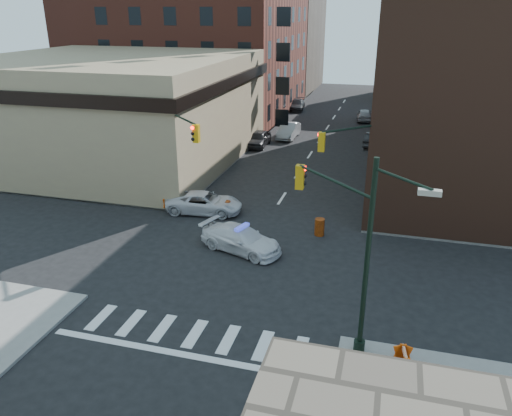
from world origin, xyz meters
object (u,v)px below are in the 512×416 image
Objects in this scene: parked_car_wnear at (258,139)px; pickup at (204,203)px; barrel_bank at (227,208)px; police_car at (241,239)px; barricade_nw_a at (171,203)px; parked_car_enear at (373,139)px; pedestrian_a at (160,193)px; barricade_se_a at (378,374)px; barrel_road at (320,227)px; parked_car_wfar at (289,131)px; pedestrian_b at (131,190)px.

pickup is at bearing -86.40° from parked_car_wnear.
barrel_bank is (1.54, 0.11, -0.24)m from pickup.
police_car is 4.55× the size of barricade_nw_a.
parked_car_enear is 24.74m from pedestrian_a.
pickup is 4.47× the size of barricade_se_a.
pedestrian_a is at bearing 172.29° from barrel_road.
parked_car_wfar reaches higher than police_car.
barrel_road is (13.51, -1.71, -0.48)m from pedestrian_b.
barricade_se_a reaches higher than barricade_nw_a.
barrel_road is 13.11m from barricade_se_a.
pickup is 4.72× the size of barricade_nw_a.
pickup is 3.23m from pedestrian_a.
parked_car_wfar is at bearing 91.10° from barrel_bank.
parked_car_wfar is at bearing 26.05° from barricade_se_a.
pickup is 1.06× the size of parked_car_wfar.
police_car is 4.31× the size of barricade_se_a.
police_car is 8.68m from pedestrian_a.
barricade_se_a is at bearing 98.89° from parked_car_enear.
parked_car_wnear is 2.61× the size of pedestrian_b.
pickup is 1.12× the size of parked_car_wnear.
pedestrian_b is (-15.44, -20.76, 0.34)m from parked_car_enear.
police_car is 4.61× the size of barrel_road.
parked_car_wnear is 21.31m from barrel_road.
barrel_road is at bearing 36.85° from pedestrian_a.
barricade_nw_a is (-6.33, 4.47, -0.16)m from police_car.
barrel_road is 1.14× the size of barrel_bank.
parked_car_wnear reaches higher than barricade_nw_a.
parked_car_wnear is 3.98× the size of barricade_se_a.
parked_car_enear is 2.15× the size of pedestrian_a.
barricade_se_a reaches higher than barrel_bank.
pedestrian_b is 7.06m from barrel_bank.
parked_car_wfar is 1.18× the size of parked_car_enear.
barrel_road is (-1.93, -22.47, -0.14)m from parked_car_enear.
police_car is at bearing 82.54° from parked_car_enear.
pedestrian_b is 1.85× the size of barrel_bank.
parked_car_enear is at bearing 20.25° from pedestrian_b.
police_car is 5.24× the size of barrel_bank.
parked_car_wnear is 17.89m from pedestrian_a.
barrel_bank is at bearing -33.61° from pedestrian_b.
parked_car_enear is 3.59× the size of barricade_se_a.
barricade_se_a is at bearing -71.71° from parked_car_wfar.
parked_car_wnear is 11.45m from parked_car_enear.
barricade_se_a is (10.91, -35.90, -0.21)m from parked_car_wfar.
parked_car_wfar is at bearing 39.94° from pedestrian_b.
parked_car_wfar is 22.47m from barricade_nw_a.
pedestrian_a is at bearing 167.70° from barricade_nw_a.
parked_car_enear is 4.36× the size of barrel_bank.
pickup reaches higher than parked_car_enear.
barricade_se_a is (10.49, -14.13, 0.11)m from barrel_bank.
pedestrian_a reaches higher than parked_car_wnear.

